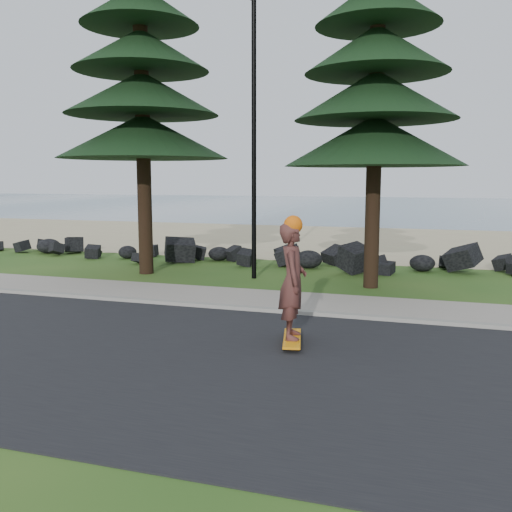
{
  "coord_description": "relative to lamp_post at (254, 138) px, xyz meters",
  "views": [
    {
      "loc": [
        5.19,
        -12.82,
        2.97
      ],
      "look_at": [
        1.09,
        0.0,
        1.13
      ],
      "focal_mm": 40.0,
      "sensor_mm": 36.0,
      "label": 1
    }
  ],
  "objects": [
    {
      "name": "lamp_post",
      "position": [
        0.0,
        0.0,
        0.0
      ],
      "size": [
        0.25,
        0.14,
        8.14
      ],
      "color": "black",
      "rests_on": "ground"
    },
    {
      "name": "skateboarder",
      "position": [
        2.78,
        -6.36,
        -2.97
      ],
      "size": [
        0.65,
        1.28,
        2.31
      ],
      "rotation": [
        0.0,
        0.0,
        1.8
      ],
      "color": "orange",
      "rests_on": "ground"
    },
    {
      "name": "ocean",
      "position": [
        0.0,
        47.8,
        -4.13
      ],
      "size": [
        160.0,
        58.0,
        0.01
      ],
      "primitive_type": "cube",
      "color": "#3D6275",
      "rests_on": "ground"
    },
    {
      "name": "beach_sand",
      "position": [
        0.0,
        11.3,
        -4.13
      ],
      "size": [
        160.0,
        15.0,
        0.01
      ],
      "primitive_type": "cube",
      "color": "tan",
      "rests_on": "ground"
    },
    {
      "name": "seawall_boulders",
      "position": [
        0.0,
        2.4,
        -4.13
      ],
      "size": [
        60.0,
        2.4,
        1.1
      ],
      "primitive_type": null,
      "color": "black",
      "rests_on": "ground"
    },
    {
      "name": "ground",
      "position": [
        0.0,
        -3.2,
        -4.13
      ],
      "size": [
        160.0,
        160.0,
        0.0
      ],
      "primitive_type": "plane",
      "color": "#254F18",
      "rests_on": "ground"
    },
    {
      "name": "road",
      "position": [
        0.0,
        -7.7,
        -4.12
      ],
      "size": [
        160.0,
        7.0,
        0.02
      ],
      "primitive_type": "cube",
      "color": "black",
      "rests_on": "ground"
    },
    {
      "name": "sidewalk",
      "position": [
        0.0,
        -3.0,
        -4.09
      ],
      "size": [
        160.0,
        2.0,
        0.08
      ],
      "primitive_type": "cube",
      "color": "gray",
      "rests_on": "ground"
    },
    {
      "name": "kerb",
      "position": [
        0.0,
        -4.1,
        -4.08
      ],
      "size": [
        160.0,
        0.2,
        0.1
      ],
      "primitive_type": "cube",
      "color": "gray",
      "rests_on": "ground"
    }
  ]
}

